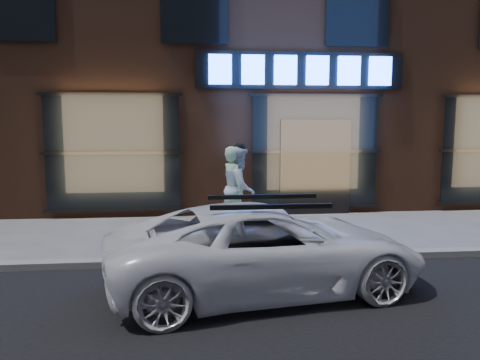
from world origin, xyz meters
name	(u,v)px	position (x,y,z in m)	size (l,w,h in m)	color
ground	(372,258)	(0.00, 0.00, 0.00)	(90.00, 90.00, 0.00)	slate
curb	(372,255)	(0.00, 0.00, 0.06)	(60.00, 0.25, 0.12)	gray
storefront_building	(285,35)	(0.00, 7.99, 5.15)	(30.20, 8.28, 10.30)	#54301E
man_bowtie	(233,188)	(-2.21, 2.44, 0.91)	(0.67, 0.44, 1.82)	#B6EFD1
man_cap	(239,188)	(-2.07, 2.49, 0.91)	(0.89, 0.69, 1.82)	white
white_suv	(266,248)	(-2.08, -1.33, 0.61)	(2.04, 4.42, 1.23)	white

